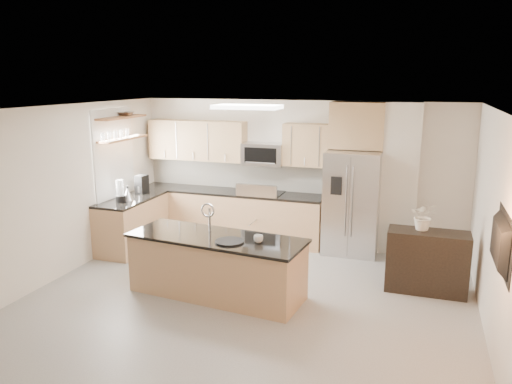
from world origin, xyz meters
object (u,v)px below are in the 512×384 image
(microwave, at_px, (264,154))
(cup, at_px, (258,239))
(bowl, at_px, (126,113))
(flower_vase, at_px, (425,209))
(blender, at_px, (120,192))
(island, at_px, (217,265))
(television, at_px, (495,242))
(kettle, at_px, (128,194))
(platter, at_px, (230,241))
(range, at_px, (261,217))
(credenza, at_px, (427,262))
(refrigerator, at_px, (352,203))
(coffee_maker, at_px, (142,185))

(microwave, relative_size, cup, 5.90)
(bowl, height_order, flower_vase, bowl)
(microwave, relative_size, blender, 1.97)
(flower_vase, bearing_deg, blender, -179.22)
(island, relative_size, television, 2.37)
(bowl, bearing_deg, island, -34.45)
(kettle, bearing_deg, blender, -109.09)
(platter, relative_size, television, 0.36)
(microwave, bearing_deg, television, -42.75)
(range, relative_size, television, 1.06)
(credenza, height_order, platter, credenza)
(blender, distance_m, television, 5.85)
(platter, height_order, blender, blender)
(refrigerator, bearing_deg, platter, -116.17)
(refrigerator, distance_m, platter, 2.86)
(blender, relative_size, television, 0.36)
(platter, height_order, television, television)
(cup, distance_m, flower_vase, 2.40)
(cup, xyz_separation_m, coffee_maker, (-2.86, 1.83, 0.17))
(flower_vase, distance_m, television, 1.93)
(refrigerator, xyz_separation_m, cup, (-0.89, -2.45, 0.02))
(range, bearing_deg, refrigerator, -1.60)
(refrigerator, height_order, credenza, refrigerator)
(coffee_maker, distance_m, bowl, 1.32)
(blender, bearing_deg, flower_vase, 0.78)
(kettle, distance_m, bowl, 1.44)
(coffee_maker, xyz_separation_m, bowl, (-0.16, -0.13, 1.31))
(microwave, height_order, cup, microwave)
(cup, xyz_separation_m, flower_vase, (2.07, 1.18, 0.28))
(credenza, height_order, kettle, kettle)
(refrigerator, relative_size, cup, 13.82)
(credenza, bearing_deg, microwave, 152.81)
(blender, bearing_deg, kettle, 70.91)
(flower_vase, xyz_separation_m, television, (0.68, -1.80, 0.16))
(flower_vase, bearing_deg, credenza, -38.19)
(range, height_order, refrigerator, refrigerator)
(credenza, bearing_deg, island, -159.17)
(refrigerator, xyz_separation_m, bowl, (-3.91, -0.75, 1.49))
(cup, bearing_deg, flower_vase, 29.75)
(range, bearing_deg, microwave, 90.00)
(microwave, height_order, bowl, bowl)
(platter, distance_m, blender, 2.77)
(microwave, xyz_separation_m, bowl, (-2.25, -0.92, 0.75))
(island, height_order, television, television)
(microwave, xyz_separation_m, flower_vase, (2.83, -1.44, -0.44))
(cup, bearing_deg, credenza, 27.36)
(microwave, xyz_separation_m, credenza, (2.92, -1.51, -1.19))
(credenza, bearing_deg, kettle, 178.47)
(microwave, distance_m, island, 2.83)
(credenza, distance_m, television, 2.05)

